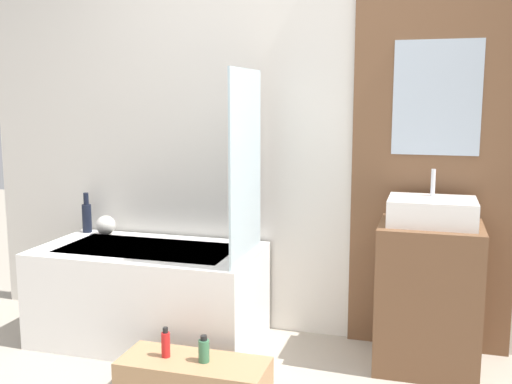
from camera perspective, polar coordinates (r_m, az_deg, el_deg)
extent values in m
cube|color=silver|center=(3.68, 3.45, 6.26)|extent=(4.20, 0.06, 2.60)
cube|color=brown|center=(3.54, 16.71, 5.79)|extent=(0.93, 0.03, 2.60)
cube|color=#ADBCCC|center=(3.52, 16.84, 8.58)|extent=(0.48, 0.01, 0.64)
cube|color=white|center=(3.76, -10.12, -9.55)|extent=(1.33, 0.71, 0.58)
cube|color=silver|center=(3.68, -10.24, -5.33)|extent=(1.04, 0.50, 0.01)
cube|color=silver|center=(3.29, -1.00, 2.52)|extent=(0.01, 0.55, 1.05)
cube|color=#A87F56|center=(3.11, -5.94, -17.31)|extent=(0.74, 0.30, 0.20)
cube|color=brown|center=(3.45, 16.05, -9.50)|extent=(0.54, 0.48, 0.80)
cube|color=white|center=(3.33, 16.40, -1.79)|extent=(0.46, 0.35, 0.14)
cylinder|color=silver|center=(3.40, 16.51, 0.88)|extent=(0.02, 0.02, 0.15)
cylinder|color=black|center=(4.17, -15.81, -2.44)|extent=(0.06, 0.06, 0.19)
cylinder|color=black|center=(4.15, -15.89, -0.62)|extent=(0.03, 0.03, 0.08)
sphere|color=silver|center=(4.07, -14.13, -3.09)|extent=(0.13, 0.13, 0.13)
cylinder|color=red|center=(3.10, -8.59, -14.19)|extent=(0.04, 0.04, 0.13)
cylinder|color=black|center=(3.07, -8.63, -12.88)|extent=(0.03, 0.03, 0.03)
cylinder|color=#38704C|center=(3.03, -4.98, -14.85)|extent=(0.05, 0.05, 0.11)
cylinder|color=black|center=(3.00, -5.00, -13.68)|extent=(0.03, 0.03, 0.02)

